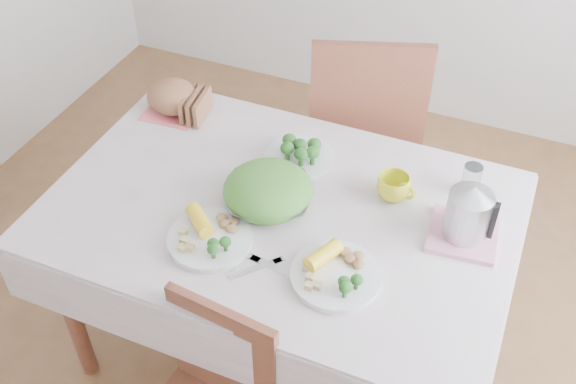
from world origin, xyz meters
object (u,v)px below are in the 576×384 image
at_px(dining_table, 281,284).
at_px(dinner_plate_right, 336,276).
at_px(yellow_mug, 393,187).
at_px(electric_kettle, 469,208).
at_px(salad_bowl, 268,197).
at_px(dinner_plate_left, 210,239).
at_px(chair_far, 361,137).

height_order(dining_table, dinner_plate_right, dinner_plate_right).
xyz_separation_m(yellow_mug, electric_kettle, (0.25, -0.09, 0.08)).
xyz_separation_m(salad_bowl, dinner_plate_left, (-0.10, -0.22, -0.02)).
bearing_deg(electric_kettle, dinner_plate_left, -148.51).
relative_size(dining_table, chair_far, 1.34).
distance_m(chair_far, dinner_plate_right, 1.12).
xyz_separation_m(chair_far, salad_bowl, (-0.06, -0.84, 0.33)).
bearing_deg(dinner_plate_right, electric_kettle, 45.85).
height_order(dinner_plate_left, electric_kettle, electric_kettle).
relative_size(salad_bowl, dinner_plate_left, 1.03).
bearing_deg(electric_kettle, yellow_mug, 167.66).
relative_size(chair_far, electric_kettle, 5.48).
height_order(chair_far, electric_kettle, chair_far).
xyz_separation_m(chair_far, dinner_plate_left, (-0.16, -1.06, 0.31)).
relative_size(chair_far, dinner_plate_left, 3.95).
xyz_separation_m(dining_table, electric_kettle, (0.57, 0.10, 0.51)).
bearing_deg(dinner_plate_right, yellow_mug, 82.48).
bearing_deg(dinner_plate_right, dining_table, 141.69).
relative_size(dinner_plate_left, yellow_mug, 2.38).
distance_m(yellow_mug, electric_kettle, 0.28).
bearing_deg(dining_table, dinner_plate_right, -38.31).
bearing_deg(dinner_plate_left, electric_kettle, 24.71).
bearing_deg(dinner_plate_right, salad_bowl, 145.87).
xyz_separation_m(chair_far, dinner_plate_right, (0.24, -1.05, 0.31)).
height_order(chair_far, dinner_plate_right, chair_far).
xyz_separation_m(dining_table, chair_far, (0.02, 0.84, 0.09)).
relative_size(dining_table, salad_bowl, 5.13).
relative_size(yellow_mug, electric_kettle, 0.58).
bearing_deg(electric_kettle, chair_far, 133.55).
distance_m(dining_table, electric_kettle, 0.77).
height_order(dining_table, electric_kettle, electric_kettle).
bearing_deg(dining_table, salad_bowl, -174.76).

